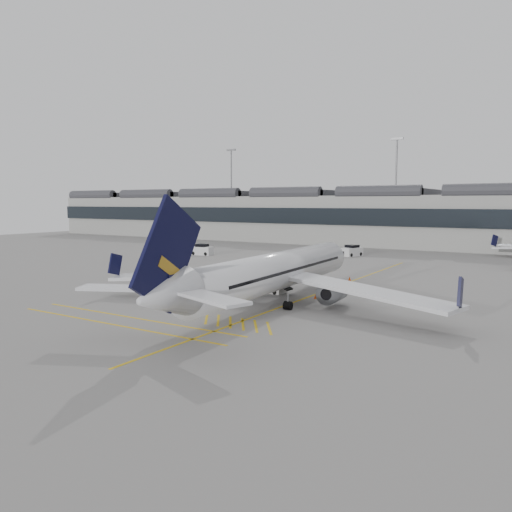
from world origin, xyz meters
The scene contains 17 objects.
ground centered at (0.00, 0.00, 0.00)m, with size 220.00×220.00×0.00m, color gray.
terminal centered at (0.00, 71.93, 6.14)m, with size 200.00×20.45×12.40m.
light_masts centered at (-1.67, 86.00, 14.49)m, with size 113.00×0.60×25.45m.
apron_markings centered at (10.00, 10.00, 0.01)m, with size 0.25×60.00×0.01m, color gold.
airliner_main centered at (8.61, 1.17, 2.96)m, with size 34.65×37.93×10.08m.
belt_loader centered at (4.81, 6.15, 0.61)m, with size 5.16×1.91×2.10m.
baggage_cart_a centered at (1.54, 4.79, 0.97)m, with size 1.92×1.67×1.81m.
baggage_cart_b centered at (1.70, 2.84, 1.07)m, with size 2.31×2.11×1.99m.
baggage_cart_c centered at (3.60, 1.55, 1.10)m, with size 2.25×1.99×2.05m.
baggage_cart_d centered at (-6.78, 6.57, 0.89)m, with size 1.76×1.52×1.67m.
ramp_agent_a centered at (4.28, 6.78, 0.94)m, with size 0.69×0.45×1.88m, color #F3600C.
ramp_agent_b centered at (2.21, 2.75, 1.00)m, with size 0.97×0.76×2.00m, color #E8480C.
pushback_tug centered at (0.28, 7.14, 0.66)m, with size 2.74×1.79×1.48m.
safety_cone_nose centered at (9.64, 18.16, 0.26)m, with size 0.38×0.38×0.53m, color #F24C0A.
safety_cone_engine centered at (10.98, 5.57, 0.26)m, with size 0.37×0.37×0.51m, color #F24C0A.
service_van_left centered at (-24.37, 32.42, 0.89)m, with size 4.09×2.38×2.00m.
service_van_mid centered at (-0.51, 45.20, 0.90)m, with size 3.06×4.33×2.01m.
Camera 1 is at (31.82, -39.06, 9.54)m, focal length 35.00 mm.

